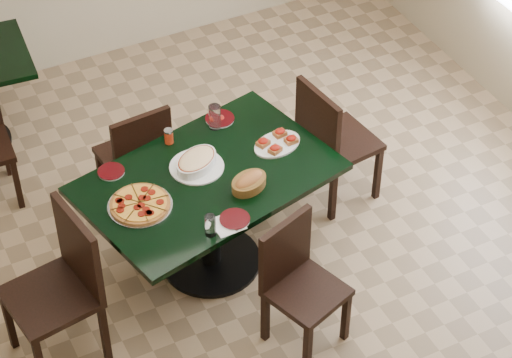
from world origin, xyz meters
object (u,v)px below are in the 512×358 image
chair_near (297,278)px  bread_basket (249,182)px  bruschetta_platter (277,142)px  main_table (209,198)px  lasagna_casserole (196,162)px  chair_far (137,155)px  chair_right (330,137)px  pepperoni_pizza (140,204)px  chair_left (64,280)px

chair_near → bread_basket: bearing=75.2°
bread_basket → bruschetta_platter: bearing=19.3°
main_table → lasagna_casserole: bearing=92.7°
chair_far → bruschetta_platter: 0.98m
main_table → chair_right: bearing=-1.2°
main_table → pepperoni_pizza: size_ratio=4.42×
chair_right → chair_left: chair_left is taller
bruschetta_platter → chair_near: bearing=-122.7°
main_table → chair_near: 0.78m
chair_left → bread_basket: bearing=83.2°
chair_far → chair_left: chair_left is taller
chair_far → chair_left: bearing=44.1°
main_table → bread_basket: bearing=-61.8°
chair_left → pepperoni_pizza: 0.61m
chair_near → main_table: bearing=87.2°
chair_near → chair_right: (0.76, 0.95, 0.06)m
chair_left → bruschetta_platter: (1.52, 0.32, 0.21)m
lasagna_casserole → bread_basket: 0.36m
pepperoni_pizza → bruschetta_platter: 0.98m
chair_near → bruschetta_platter: bearing=51.5°
chair_left → pepperoni_pizza: (0.55, 0.18, 0.20)m
chair_near → chair_left: size_ratio=0.85×
chair_near → chair_right: bearing=32.5°
bread_basket → chair_far: bearing=94.2°
main_table → bruschetta_platter: bearing=-5.6°
lasagna_casserole → chair_left: bearing=170.3°
chair_right → lasagna_casserole: bearing=89.2°
chair_far → pepperoni_pizza: size_ratio=2.31×
pepperoni_pizza → bread_basket: bread_basket is taller
chair_near → chair_left: 1.33m
chair_left → bread_basket: 1.21m
main_table → chair_far: bearing=94.5°
chair_left → pepperoni_pizza: bearing=99.2°
main_table → pepperoni_pizza: (-0.46, -0.07, 0.20)m
chair_far → chair_near: (0.43, -1.41, -0.02)m
chair_far → chair_left: 1.22m
chair_far → chair_right: chair_right is taller
chair_right → chair_left: (-1.99, -0.46, 0.03)m
chair_left → bread_basket: chair_left is taller
chair_far → pepperoni_pizza: 0.82m
main_table → bruschetta_platter: bruschetta_platter is taller
main_table → chair_near: size_ratio=1.97×
chair_right → pepperoni_pizza: bearing=93.8°
lasagna_casserole → chair_right: bearing=-22.9°
chair_left → lasagna_casserole: (0.98, 0.35, 0.23)m
chair_right → bread_basket: (-0.80, -0.41, 0.26)m
main_table → pepperoni_pizza: pepperoni_pizza is taller
main_table → chair_near: bearing=-87.0°
pepperoni_pizza → bruschetta_platter: size_ratio=1.04×
chair_left → bruschetta_platter: bearing=92.7°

